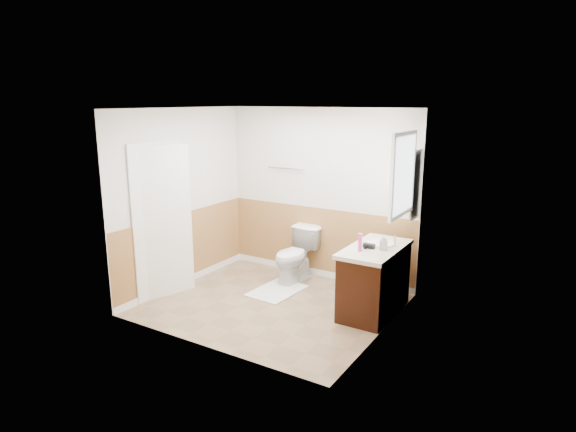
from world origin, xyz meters
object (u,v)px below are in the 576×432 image
Objects in this scene: bath_mat at (277,291)px; toilet at (295,255)px; lotion_bottle at (360,242)px; soap_dispenser at (384,242)px; vanity_cabinet at (374,282)px.

toilet is at bearing 90.00° from bath_mat.
soap_dispenser is at bearing 41.83° from lotion_bottle.
lotion_bottle is (1.30, -0.69, 0.57)m from toilet.
vanity_cabinet is 0.56m from soap_dispenser.
vanity_cabinet is (1.40, -0.43, 0.01)m from toilet.
soap_dispenser reaches higher than vanity_cabinet.
lotion_bottle reaches higher than bath_mat.
bath_mat is (0.00, -0.50, -0.38)m from toilet.
toilet reaches higher than bath_mat.
toilet is 1.69m from soap_dispenser.
toilet is 1.57m from lotion_bottle.
toilet is 4.19× the size of soap_dispenser.
vanity_cabinet is at bearing 2.96° from bath_mat.
vanity_cabinet reaches higher than toilet.
toilet is 0.98× the size of bath_mat.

